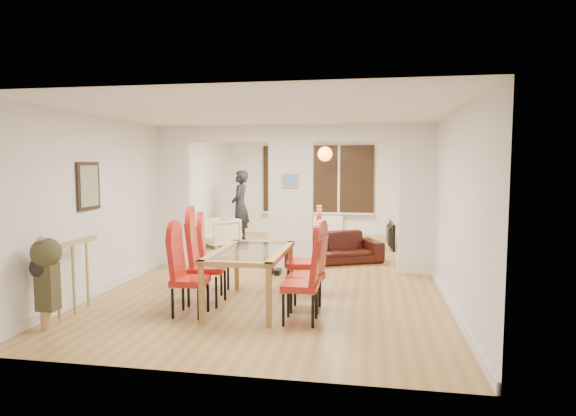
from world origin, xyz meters
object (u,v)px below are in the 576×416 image
(dining_chair_lb, at_px, (207,262))
(dining_chair_ra, at_px, (300,279))
(television, at_px, (387,235))
(dining_chair_la, at_px, (190,274))
(bottle, at_px, (317,229))
(armchair, at_px, (220,232))
(coffee_table, at_px, (321,240))
(person, at_px, (240,206))
(dining_table, at_px, (251,278))
(bowl, at_px, (329,235))
(dining_chair_lc, at_px, (214,257))
(sofa, at_px, (329,248))
(dining_chair_rc, at_px, (304,257))
(dining_chair_rb, at_px, (306,271))

(dining_chair_lb, bearing_deg, dining_chair_ra, -33.43)
(dining_chair_ra, xyz_separation_m, television, (1.20, 5.44, -0.24))
(dining_chair_la, xyz_separation_m, bottle, (1.01, 5.41, -0.13))
(dining_chair_lb, relative_size, armchair, 1.60)
(coffee_table, relative_size, bottle, 3.46)
(armchair, xyz_separation_m, coffee_table, (2.28, 0.51, -0.21))
(dining_chair_la, relative_size, armchair, 1.44)
(person, relative_size, coffee_table, 1.64)
(dining_table, height_order, coffee_table, dining_table)
(armchair, height_order, person, person)
(bowl, bearing_deg, dining_chair_lc, -107.42)
(dining_chair_la, height_order, sofa, dining_chair_la)
(bottle, bearing_deg, dining_chair_lb, -101.26)
(dining_chair_ra, bearing_deg, person, 111.67)
(dining_chair_lc, relative_size, bottle, 3.40)
(television, relative_size, coffee_table, 0.96)
(dining_table, height_order, dining_chair_la, dining_chair_la)
(dining_table, relative_size, coffee_table, 1.54)
(dining_table, height_order, person, person)
(dining_chair_lc, bearing_deg, armchair, 91.69)
(dining_chair_rc, distance_m, bottle, 4.35)
(dining_chair_la, relative_size, dining_chair_rb, 1.01)
(dining_table, distance_m, armchair, 4.83)
(dining_table, height_order, bottle, dining_table)
(dining_chair_ra, height_order, person, person)
(dining_chair_la, distance_m, sofa, 3.84)
(bowl, bearing_deg, dining_chair_rb, -88.62)
(bottle, bearing_deg, dining_chair_lc, -104.03)
(dining_chair_lb, height_order, person, person)
(dining_table, bearing_deg, dining_chair_la, -143.93)
(dining_chair_rb, height_order, armchair, dining_chair_rb)
(dining_chair_lb, height_order, dining_chair_rc, dining_chair_lb)
(dining_chair_rc, xyz_separation_m, bottle, (-0.28, 4.34, -0.18))
(dining_table, xyz_separation_m, bowl, (0.63, 4.93, -0.12))
(dining_chair_ra, xyz_separation_m, bowl, (-0.12, 5.46, -0.27))
(dining_chair_lc, relative_size, bowl, 5.24)
(coffee_table, bearing_deg, dining_chair_lc, -104.82)
(sofa, height_order, coffee_table, sofa)
(bottle, bearing_deg, armchair, -168.00)
(dining_table, bearing_deg, coffee_table, 85.12)
(dining_chair_lc, xyz_separation_m, bottle, (1.08, 4.30, -0.12))
(coffee_table, distance_m, bowl, 0.25)
(dining_table, height_order, dining_chair_rb, dining_chair_rb)
(dining_chair_ra, bearing_deg, dining_chair_rc, 95.56)
(dining_table, distance_m, sofa, 3.17)
(dining_chair_rc, distance_m, sofa, 2.50)
(dining_chair_ra, bearing_deg, sofa, 88.96)
(dining_chair_rc, relative_size, bowl, 5.78)
(person, height_order, coffee_table, person)
(dining_chair_rc, height_order, bottle, dining_chair_rc)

